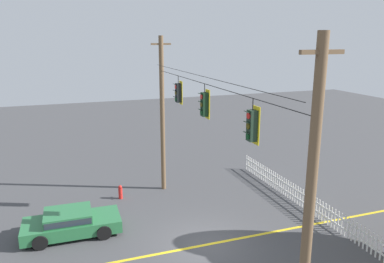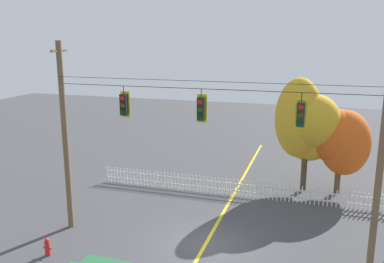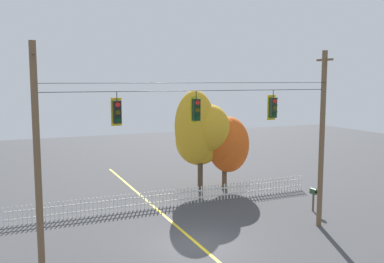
% 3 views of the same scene
% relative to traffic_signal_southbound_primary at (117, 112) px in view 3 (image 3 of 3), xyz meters
% --- Properties ---
extents(ground, '(80.00, 80.00, 0.00)m').
position_rel_traffic_signal_southbound_primary_xyz_m(ground, '(3.60, -0.01, -6.09)').
color(ground, '#424244').
extents(lane_centerline_stripe, '(0.16, 36.00, 0.01)m').
position_rel_traffic_signal_southbound_primary_xyz_m(lane_centerline_stripe, '(3.60, -0.01, -6.09)').
color(lane_centerline_stripe, gold).
rests_on(lane_centerline_stripe, ground).
extents(signal_support_span, '(13.57, 1.10, 8.77)m').
position_rel_traffic_signal_southbound_primary_xyz_m(signal_support_span, '(3.60, -0.01, -1.61)').
color(signal_support_span, brown).
rests_on(signal_support_span, ground).
extents(traffic_signal_southbound_primary, '(0.43, 0.38, 1.37)m').
position_rel_traffic_signal_southbound_primary_xyz_m(traffic_signal_southbound_primary, '(0.00, 0.00, 0.00)').
color(traffic_signal_southbound_primary, black).
extents(traffic_signal_westbound_side, '(0.43, 0.38, 1.40)m').
position_rel_traffic_signal_southbound_primary_xyz_m(traffic_signal_westbound_side, '(3.43, 0.00, -0.00)').
color(traffic_signal_westbound_side, black).
extents(traffic_signal_northbound_primary, '(0.43, 0.38, 1.41)m').
position_rel_traffic_signal_southbound_primary_xyz_m(traffic_signal_northbound_primary, '(7.33, 0.00, -0.01)').
color(traffic_signal_northbound_primary, black).
extents(white_picket_fence, '(18.42, 0.06, 0.99)m').
position_rel_traffic_signal_southbound_primary_xyz_m(white_picket_fence, '(4.75, 6.17, -5.59)').
color(white_picket_fence, white).
rests_on(white_picket_fence, ground).
extents(autumn_maple_near_fence, '(3.63, 3.38, 6.72)m').
position_rel_traffic_signal_southbound_primary_xyz_m(autumn_maple_near_fence, '(7.42, 8.27, -2.09)').
color(autumn_maple_near_fence, '#473828').
rests_on(autumn_maple_near_fence, ground).
extents(autumn_maple_mid, '(3.35, 2.99, 4.95)m').
position_rel_traffic_signal_southbound_primary_xyz_m(autumn_maple_mid, '(9.34, 8.45, -2.91)').
color(autumn_maple_mid, brown).
rests_on(autumn_maple_mid, ground).
extents(roadside_mailbox, '(0.25, 0.44, 1.30)m').
position_rel_traffic_signal_southbound_primary_xyz_m(roadside_mailbox, '(11.59, 2.07, -5.04)').
color(roadside_mailbox, brown).
rests_on(roadside_mailbox, ground).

